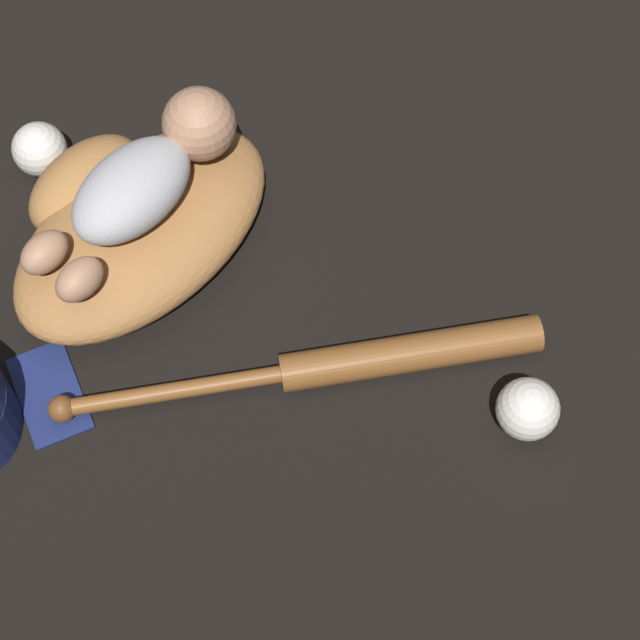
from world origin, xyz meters
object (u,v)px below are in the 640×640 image
Objects in this scene: baby_figure at (147,176)px; baseball at (528,409)px; baseball_glove at (133,223)px; baseball_bat at (364,361)px; baseball_spare at (40,149)px.

baseball is (0.02, -0.51, -0.10)m from baby_figure.
baseball is at bearing -85.48° from baseball_glove.
baseball is at bearing -78.01° from baseball_bat.
baseball_glove is at bearing 94.52° from baseball.
baseball is (0.04, -0.53, -0.01)m from baseball_glove.
baseball is at bearing -89.21° from baseball_spare.
baseball_bat is at bearing -93.50° from baseball_spare.
baseball_spare is (0.03, 0.18, -0.01)m from baseball_glove.
baseball_glove is 0.34m from baseball_bat.
baby_figure reaches higher than baseball_spare.
baseball is (0.04, -0.20, 0.01)m from baseball_bat.
baseball_glove is at bearing -100.20° from baseball_spare.
baby_figure is 0.34m from baseball_bat.
baby_figure reaches higher than baseball.
baseball_spare reaches higher than baseball_bat.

